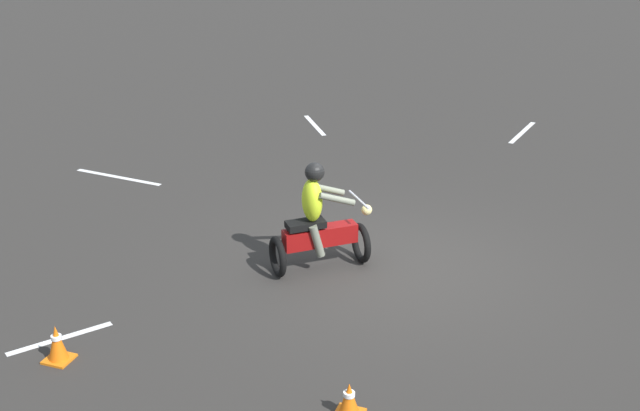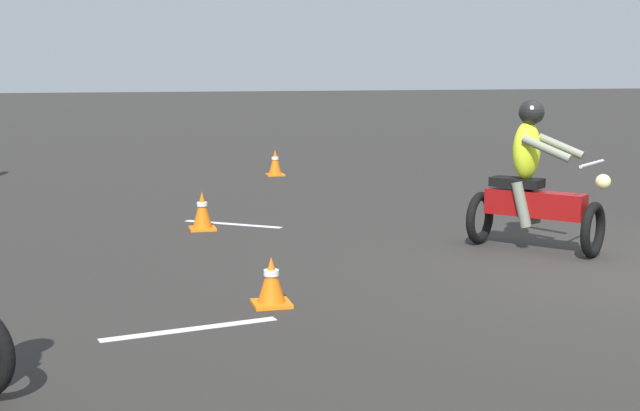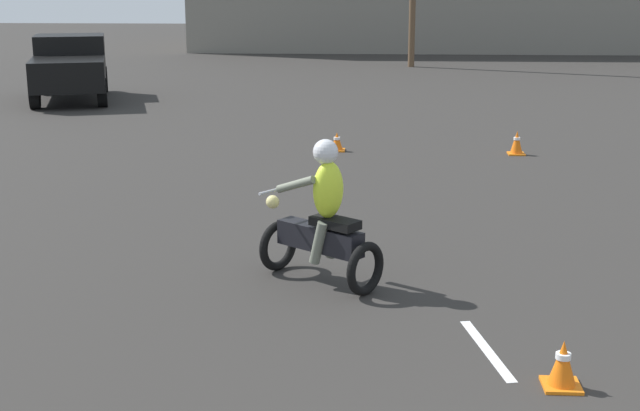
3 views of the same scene
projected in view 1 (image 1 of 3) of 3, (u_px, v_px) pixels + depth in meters
name	position (u px, v px, depth m)	size (l,w,h in m)	color
ground_plane	(396.00, 268.00, 13.10)	(120.00, 120.00, 0.00)	#2D2B28
motorcycle_rider_foreground	(318.00, 223.00, 12.79)	(1.45, 1.37, 1.66)	black
traffic_cone_mid_left	(57.00, 344.00, 10.74)	(0.32, 0.32, 0.48)	orange
traffic_cone_far_right	(349.00, 400.00, 9.73)	(0.32, 0.32, 0.42)	orange
lane_stripe_e	(118.00, 177.00, 16.46)	(0.10, 1.85, 0.01)	silver
lane_stripe_ne	(60.00, 338.00, 11.28)	(0.10, 1.36, 0.01)	silver
lane_stripe_s	(522.00, 132.00, 18.86)	(0.10, 1.60, 0.01)	silver
lane_stripe_se	(315.00, 125.00, 19.32)	(0.10, 1.44, 0.01)	silver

